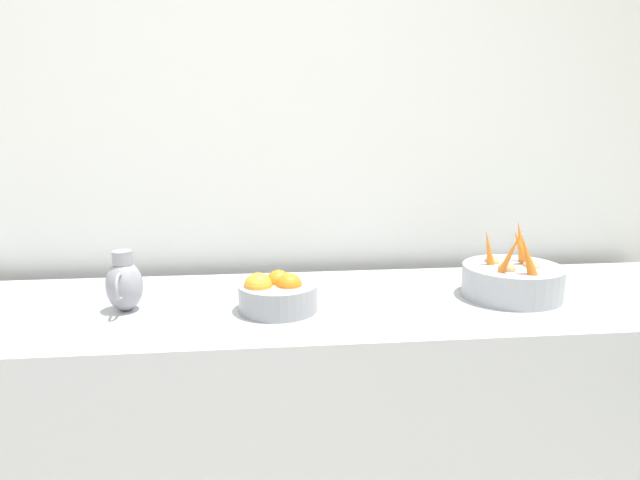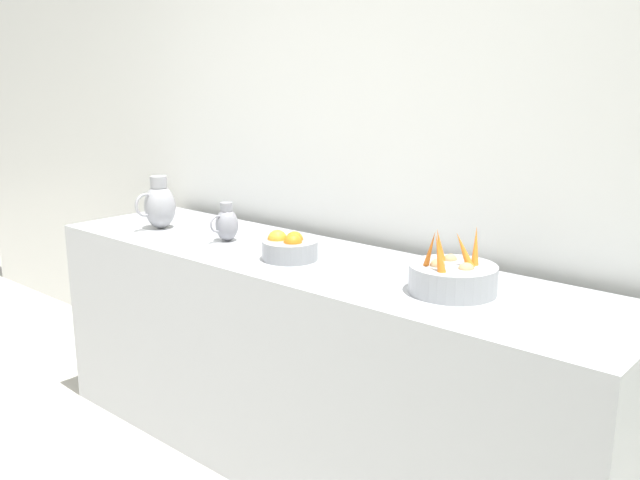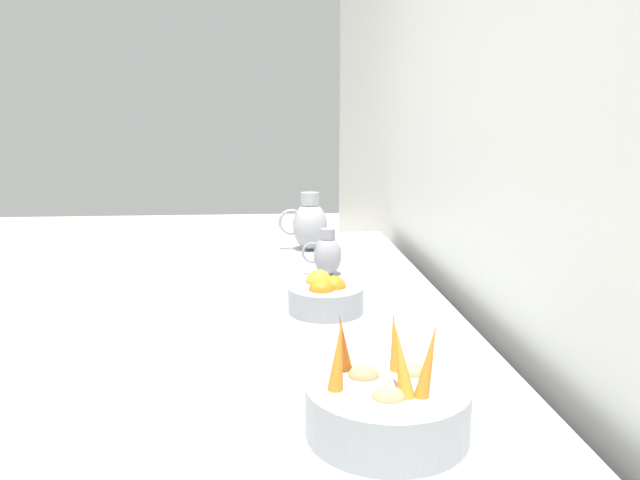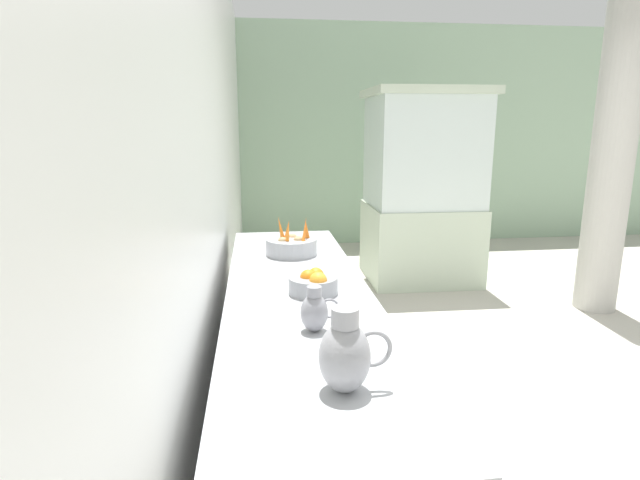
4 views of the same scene
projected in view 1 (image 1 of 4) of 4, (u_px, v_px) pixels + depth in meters
The scene contains 5 objects.
tile_wall_left at pixel (423, 103), 2.05m from camera, with size 0.10×8.60×3.00m, color white.
prep_counter at pixel (296, 441), 1.79m from camera, with size 0.67×2.66×0.91m, color #ADAFB5.
vegetable_colander at pixel (512, 279), 1.74m from camera, with size 0.30×0.30×0.23m.
orange_bowl at pixel (277, 294), 1.61m from camera, with size 0.22×0.22×0.12m.
metal_pitcher_short at pixel (124, 284), 1.61m from camera, with size 0.15×0.10×0.17m.
Camera 1 is at (0.11, -0.10, 1.45)m, focal length 32.02 mm.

